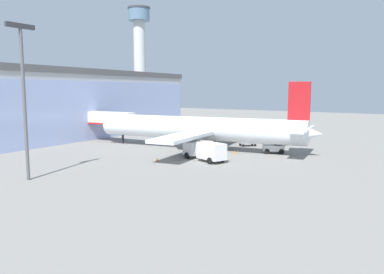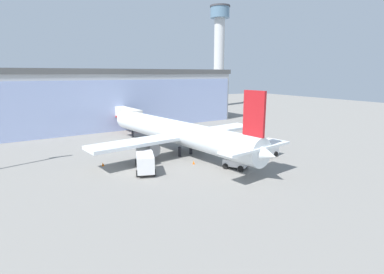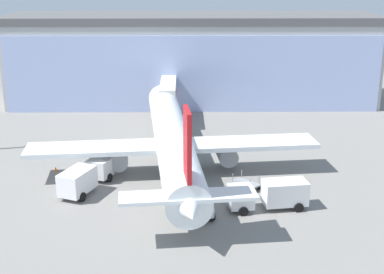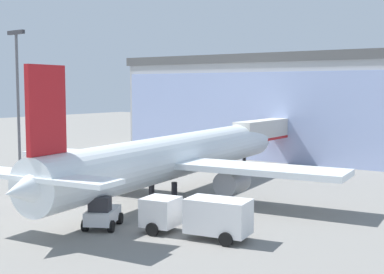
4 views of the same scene
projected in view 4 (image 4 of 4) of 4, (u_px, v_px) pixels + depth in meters
The scene contains 11 objects.
ground at pixel (117, 213), 41.36m from camera, with size 240.00×240.00×0.00m, color gray.
terminal_building at pixel (327, 107), 71.61m from camera, with size 59.76×17.12×14.13m.
jet_bridge at pixel (268, 131), 65.36m from camera, with size 3.05×13.42×5.74m.
apron_light_mast at pixel (18, 84), 67.80m from camera, with size 3.20×0.40×16.81m.
airplane at pixel (175, 157), 47.91m from camera, with size 31.38×39.86×11.10m.
catering_truck at pixel (61, 179), 48.17m from camera, with size 4.40×7.62×2.65m.
fuel_truck at pixel (199, 215), 34.51m from camera, with size 7.59×3.64×2.65m.
baggage_cart at pixel (214, 212), 39.49m from camera, with size 3.15×3.06×1.50m.
pushback_tug at pixel (102, 214), 36.86m from camera, with size 3.39×3.71×2.30m.
safety_cone_nose at pixel (111, 204), 43.20m from camera, with size 0.36×0.36×0.55m, color orange.
safety_cone_wingtip at pixel (72, 179), 54.96m from camera, with size 0.36×0.36×0.55m, color orange.
Camera 4 is at (29.38, -28.66, 9.72)m, focal length 50.00 mm.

